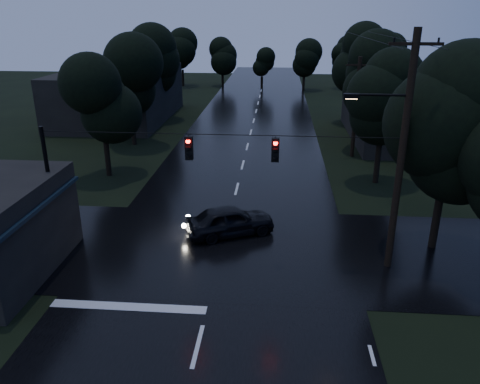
# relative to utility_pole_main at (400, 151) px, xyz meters

# --- Properties ---
(main_road) EXTENTS (12.00, 120.00, 0.02)m
(main_road) POSITION_rel_utility_pole_main_xyz_m (-7.41, 19.00, -5.26)
(main_road) COLOR black
(main_road) RESTS_ON ground
(cross_street) EXTENTS (60.00, 9.00, 0.02)m
(cross_street) POSITION_rel_utility_pole_main_xyz_m (-7.41, 1.00, -5.26)
(cross_street) COLOR black
(cross_street) RESTS_ON ground
(building_far_right) EXTENTS (10.00, 14.00, 4.40)m
(building_far_right) POSITION_rel_utility_pole_main_xyz_m (6.59, 23.00, -3.06)
(building_far_right) COLOR black
(building_far_right) RESTS_ON ground
(building_far_left) EXTENTS (10.00, 16.00, 5.00)m
(building_far_left) POSITION_rel_utility_pole_main_xyz_m (-21.41, 29.00, -2.76)
(building_far_left) COLOR black
(building_far_left) RESTS_ON ground
(utility_pole_main) EXTENTS (3.50, 0.30, 10.00)m
(utility_pole_main) POSITION_rel_utility_pole_main_xyz_m (0.00, 0.00, 0.00)
(utility_pole_main) COLOR black
(utility_pole_main) RESTS_ON ground
(utility_pole_far) EXTENTS (2.00, 0.30, 7.50)m
(utility_pole_far) POSITION_rel_utility_pole_main_xyz_m (0.89, 17.00, -1.38)
(utility_pole_far) COLOR black
(utility_pole_far) RESTS_ON ground
(anchor_pole_left) EXTENTS (0.18, 0.18, 6.00)m
(anchor_pole_left) POSITION_rel_utility_pole_main_xyz_m (-14.91, 0.00, -2.26)
(anchor_pole_left) COLOR black
(anchor_pole_left) RESTS_ON ground
(span_signals) EXTENTS (15.00, 0.37, 1.12)m
(span_signals) POSITION_rel_utility_pole_main_xyz_m (-6.85, -0.01, -0.01)
(span_signals) COLOR black
(span_signals) RESTS_ON ground
(tree_corner_near) EXTENTS (4.48, 4.48, 9.44)m
(tree_corner_near) POSITION_rel_utility_pole_main_xyz_m (2.59, 2.00, 0.74)
(tree_corner_near) COLOR black
(tree_corner_near) RESTS_ON ground
(tree_left_a) EXTENTS (3.92, 3.92, 8.26)m
(tree_left_a) POSITION_rel_utility_pole_main_xyz_m (-16.41, 11.00, -0.02)
(tree_left_a) COLOR black
(tree_left_a) RESTS_ON ground
(tree_left_b) EXTENTS (4.20, 4.20, 8.85)m
(tree_left_b) POSITION_rel_utility_pole_main_xyz_m (-17.01, 19.00, 0.36)
(tree_left_b) COLOR black
(tree_left_b) RESTS_ON ground
(tree_left_c) EXTENTS (4.48, 4.48, 9.44)m
(tree_left_c) POSITION_rel_utility_pole_main_xyz_m (-17.61, 29.00, 0.74)
(tree_left_c) COLOR black
(tree_left_c) RESTS_ON ground
(tree_right_a) EXTENTS (4.20, 4.20, 8.85)m
(tree_right_a) POSITION_rel_utility_pole_main_xyz_m (1.59, 11.00, 0.36)
(tree_right_a) COLOR black
(tree_right_a) RESTS_ON ground
(tree_right_b) EXTENTS (4.48, 4.48, 9.44)m
(tree_right_b) POSITION_rel_utility_pole_main_xyz_m (2.19, 19.00, 0.74)
(tree_right_b) COLOR black
(tree_right_b) RESTS_ON ground
(tree_right_c) EXTENTS (4.76, 4.76, 10.03)m
(tree_right_c) POSITION_rel_utility_pole_main_xyz_m (2.79, 29.00, 1.11)
(tree_right_c) COLOR black
(tree_right_c) RESTS_ON ground
(car) EXTENTS (4.76, 3.44, 1.51)m
(car) POSITION_rel_utility_pole_main_xyz_m (-7.17, 2.56, -4.51)
(car) COLOR black
(car) RESTS_ON ground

